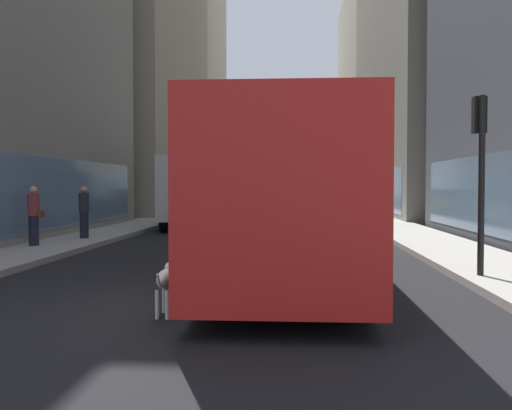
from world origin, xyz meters
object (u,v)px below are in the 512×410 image
object	(u,v)px
transit_bus	(286,189)
pedestrian_in_coat	(84,212)
car_blue_hatchback	(249,197)
car_white_van	(292,198)
car_yellow_taxi	(315,201)
car_black_suv	(251,203)
car_red_coupe	(237,200)
car_grey_wagon	(325,208)
box_truck	(200,190)
traffic_light_near	(480,155)
dalmatian_dog	(166,279)
pedestrian_with_handbag	(34,215)

from	to	relation	value
transit_bus	pedestrian_in_coat	xyz separation A→B (m)	(-6.64, 5.88, -0.77)
car_blue_hatchback	pedestrian_in_coat	world-z (taller)	pedestrian_in_coat
car_white_van	car_yellow_taxi	size ratio (longest dim) A/B	0.95
car_black_suv	car_red_coupe	size ratio (longest dim) A/B	1.17
car_grey_wagon	box_truck	xyz separation A→B (m)	(-5.60, -1.62, 0.84)
car_grey_wagon	traffic_light_near	world-z (taller)	traffic_light_near
car_black_suv	car_red_coupe	xyz separation A→B (m)	(-1.60, 8.04, -0.00)
car_red_coupe	dalmatian_dog	size ratio (longest dim) A/B	4.21
car_white_van	pedestrian_in_coat	world-z (taller)	pedestrian_in_coat
car_yellow_taxi	car_black_suv	bearing A→B (deg)	-124.22
car_blue_hatchback	pedestrian_with_handbag	bearing A→B (deg)	-95.01
car_yellow_taxi	pedestrian_in_coat	bearing A→B (deg)	-110.92
car_white_van	pedestrian_in_coat	size ratio (longest dim) A/B	2.36
box_truck	dalmatian_dog	world-z (taller)	box_truck
transit_bus	box_truck	size ratio (longest dim) A/B	1.54
car_yellow_taxi	car_blue_hatchback	world-z (taller)	same
car_yellow_taxi	dalmatian_dog	bearing A→B (deg)	-95.87
car_red_coupe	pedestrian_in_coat	world-z (taller)	pedestrian_in_coat
box_truck	car_white_van	bearing A→B (deg)	80.78
car_yellow_taxi	dalmatian_dog	size ratio (longest dim) A/B	4.37
car_black_suv	pedestrian_in_coat	size ratio (longest dim) A/B	2.82
car_white_van	box_truck	size ratio (longest dim) A/B	0.53
car_white_van	car_red_coupe	size ratio (longest dim) A/B	0.99
car_blue_hatchback	pedestrian_in_coat	xyz separation A→B (m)	(-2.64, -34.41, 0.19)
car_white_van	box_truck	xyz separation A→B (m)	(-4.00, -24.64, 0.85)
box_truck	pedestrian_in_coat	xyz separation A→B (m)	(-2.64, -7.02, -0.66)
transit_bus	dalmatian_dog	size ratio (longest dim) A/B	11.98
car_white_van	dalmatian_dog	bearing A→B (deg)	-92.27
pedestrian_with_handbag	pedestrian_in_coat	bearing A→B (deg)	76.18
box_truck	pedestrian_with_handbag	bearing A→B (deg)	-108.97
car_yellow_taxi	pedestrian_in_coat	distance (m)	23.09
car_blue_hatchback	dalmatian_dog	size ratio (longest dim) A/B	4.83
transit_bus	dalmatian_dog	xyz separation A→B (m)	(-1.65, -4.21, -1.26)
car_red_coupe	pedestrian_with_handbag	bearing A→B (deg)	-97.04
box_truck	traffic_light_near	xyz separation A→B (m)	(7.70, -13.99, 0.77)
car_white_van	car_red_coupe	world-z (taller)	same
pedestrian_with_handbag	car_white_van	bearing A→B (deg)	78.01
pedestrian_with_handbag	traffic_light_near	world-z (taller)	traffic_light_near
car_black_suv	car_blue_hatchback	size ratio (longest dim) A/B	1.02
dalmatian_dog	pedestrian_with_handbag	distance (m)	9.54
car_red_coupe	pedestrian_in_coat	size ratio (longest dim) A/B	2.40
pedestrian_in_coat	car_blue_hatchback	bearing A→B (deg)	85.61
car_white_van	car_blue_hatchback	world-z (taller)	same
traffic_light_near	car_grey_wagon	bearing A→B (deg)	97.66
car_grey_wagon	car_red_coupe	world-z (taller)	same
car_red_coupe	box_truck	world-z (taller)	box_truck
car_yellow_taxi	car_white_van	bearing A→B (deg)	99.01
pedestrian_in_coat	pedestrian_with_handbag	bearing A→B (deg)	-103.82
car_black_suv	pedestrian_in_coat	distance (m)	16.25
dalmatian_dog	traffic_light_near	distance (m)	6.48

